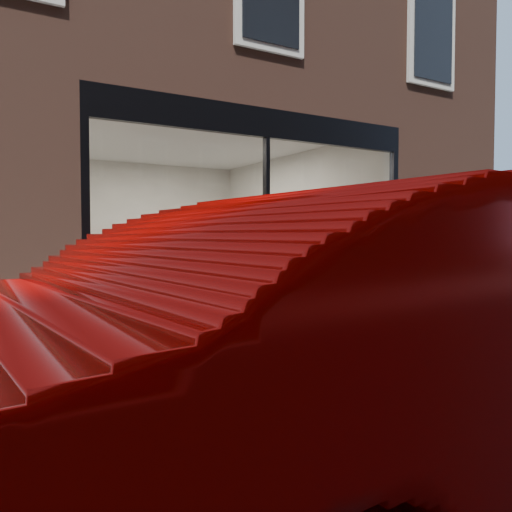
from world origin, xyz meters
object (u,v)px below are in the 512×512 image
banquette (252,318)px  cafe_chair_right (275,299)px  cafe_table_right (303,276)px  cafe_table_left (168,282)px  parked_car (436,347)px  cafe_chair_left (125,312)px  person (253,275)px

banquette → cafe_chair_right: banquette is taller
cafe_table_right → cafe_table_left: bearing=177.1°
cafe_table_right → parked_car: (-2.76, -5.11, 0.09)m
cafe_chair_left → person: bearing=132.8°
cafe_table_left → cafe_table_right: bearing=-2.9°
cafe_table_left → person: bearing=-21.9°
person → cafe_table_left: size_ratio=3.11×
banquette → person: 0.68m
parked_car → cafe_chair_right: bearing=-29.9°
person → banquette: bearing=57.5°
cafe_chair_left → parked_car: 5.99m
cafe_chair_left → parked_car: bearing=79.9°
banquette → parked_car: parked_car is taller
person → cafe_chair_left: (-1.64, 1.21, -0.60)m
cafe_chair_left → cafe_chair_right: (2.86, 0.07, 0.00)m
person → cafe_chair_right: size_ratio=3.59×
cafe_chair_right → parked_car: (-2.79, -6.03, 0.59)m
person → parked_car: (-1.57, -4.76, -0.01)m
cafe_table_left → parked_car: size_ratio=0.11×
person → cafe_table_left: person is taller
banquette → parked_car: bearing=-107.4°
person → parked_car: person is taller
person → cafe_chair_left: person is taller
person → cafe_chair_left: bearing=-37.2°
banquette → cafe_chair_right: bearing=47.9°
cafe_chair_right → parked_car: parked_car is taller
cafe_table_left → cafe_table_right: size_ratio=0.92×
person → cafe_table_left: 1.28m
cafe_chair_right → cafe_table_left: bearing=3.6°
banquette → cafe_table_right: bearing=23.7°
cafe_table_right → cafe_chair_right: 1.05m
cafe_table_right → cafe_chair_right: bearing=88.5°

